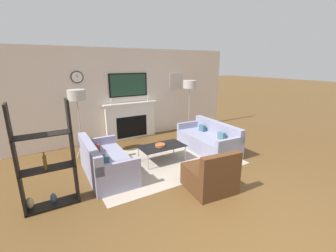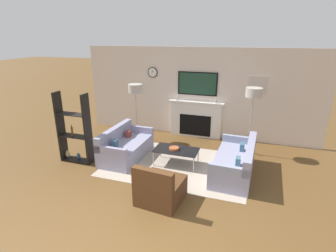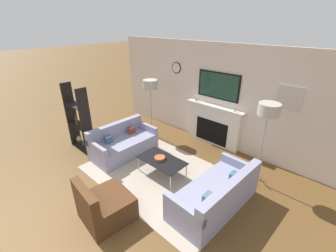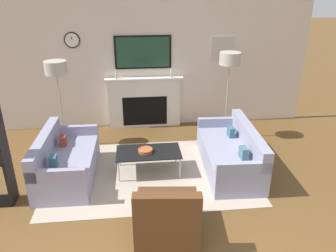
{
  "view_description": "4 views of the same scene",
  "coord_description": "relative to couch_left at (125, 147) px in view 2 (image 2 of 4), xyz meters",
  "views": [
    {
      "loc": [
        -2.45,
        -1.38,
        2.29
      ],
      "look_at": [
        0.31,
        3.26,
        0.76
      ],
      "focal_mm": 24.0,
      "sensor_mm": 36.0,
      "label": 1
    },
    {
      "loc": [
        1.6,
        -2.59,
        3.0
      ],
      "look_at": [
        -0.31,
        3.22,
        0.89
      ],
      "focal_mm": 28.0,
      "sensor_mm": 36.0,
      "label": 2
    },
    {
      "loc": [
        2.89,
        0.03,
        3.16
      ],
      "look_at": [
        -0.25,
        3.42,
        0.99
      ],
      "focal_mm": 24.0,
      "sensor_mm": 36.0,
      "label": 3
    },
    {
      "loc": [
        -0.23,
        -1.87,
        2.94
      ],
      "look_at": [
        0.32,
        3.15,
        0.77
      ],
      "focal_mm": 35.0,
      "sensor_mm": 36.0,
      "label": 4
    }
  ],
  "objects": [
    {
      "name": "floor_lamp_right",
      "position": [
        3.01,
        1.24,
        1.35
      ],
      "size": [
        0.4,
        0.4,
        1.79
      ],
      "color": "#9E998E",
      "rests_on": "ground_plane"
    },
    {
      "name": "couch_left",
      "position": [
        0.0,
        0.0,
        0.0
      ],
      "size": [
        0.85,
        1.65,
        0.77
      ],
      "color": "#8E8FAB",
      "rests_on": "ground_plane"
    },
    {
      "name": "fireplace_wall",
      "position": [
        1.39,
        2.14,
        0.94
      ],
      "size": [
        7.22,
        0.28,
        2.7
      ],
      "color": "beige",
      "rests_on": "ground_plane"
    },
    {
      "name": "couch_right",
      "position": [
        2.78,
        -0.0,
        -0.0
      ],
      "size": [
        0.9,
        1.85,
        0.76
      ],
      "color": "#8E8FAB",
      "rests_on": "ground_plane"
    },
    {
      "name": "armchair",
      "position": [
        1.51,
        -1.53,
        -0.01
      ],
      "size": [
        0.86,
        0.87,
        0.81
      ],
      "color": "#503019",
      "rests_on": "ground_plane"
    },
    {
      "name": "coffee_table",
      "position": [
        1.36,
        0.03,
        0.09
      ],
      "size": [
        1.07,
        0.6,
        0.39
      ],
      "color": "black",
      "rests_on": "ground_plane"
    },
    {
      "name": "decorative_bowl",
      "position": [
        1.31,
        0.02,
        0.14
      ],
      "size": [
        0.25,
        0.25,
        0.06
      ],
      "color": "#AE5A2C",
      "rests_on": "coffee_table"
    },
    {
      "name": "shelf_unit",
      "position": [
        -1.06,
        -0.58,
        0.49
      ],
      "size": [
        0.82,
        0.28,
        1.75
      ],
      "color": "black",
      "rests_on": "ground_plane"
    },
    {
      "name": "area_rug",
      "position": [
        1.39,
        -0.0,
        -0.27
      ],
      "size": [
        3.39,
        2.28,
        0.01
      ],
      "color": "#B1A28F",
      "rests_on": "ground_plane"
    },
    {
      "name": "floor_lamp_left",
      "position": [
        -0.23,
        1.24,
        1.26
      ],
      "size": [
        0.4,
        0.4,
        1.7
      ],
      "color": "#9E998E",
      "rests_on": "ground_plane"
    }
  ]
}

